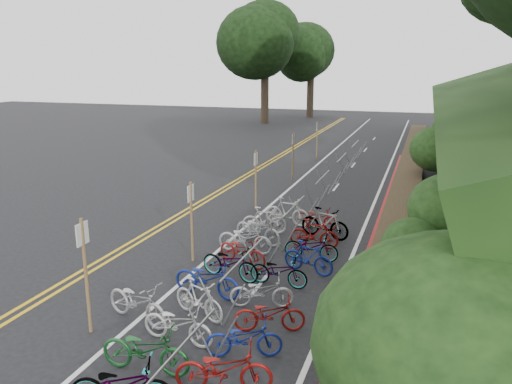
% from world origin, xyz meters
% --- Properties ---
extents(ground, '(120.00, 120.00, 0.00)m').
position_xyz_m(ground, '(0.00, 0.00, 0.00)').
color(ground, black).
rests_on(ground, ground).
extents(road_markings, '(7.47, 80.00, 0.01)m').
position_xyz_m(road_markings, '(0.63, 10.10, 0.00)').
color(road_markings, gold).
rests_on(road_markings, ground).
extents(red_curb, '(0.25, 28.00, 0.10)m').
position_xyz_m(red_curb, '(5.70, 12.00, 0.05)').
color(red_curb, maroon).
rests_on(red_curb, ground).
extents(bike_rack_front, '(1.10, 3.13, 1.09)m').
position_xyz_m(bike_rack_front, '(3.33, -1.15, 0.81)').
color(bike_rack_front, gray).
rests_on(bike_rack_front, ground).
extents(bike_racks_rest, '(1.14, 23.00, 1.17)m').
position_xyz_m(bike_racks_rest, '(3.00, 13.00, 0.85)').
color(bike_racks_rest, gray).
rests_on(bike_racks_rest, ground).
extents(signpost_near, '(0.08, 0.40, 2.68)m').
position_xyz_m(signpost_near, '(0.28, 0.41, 1.53)').
color(signpost_near, brown).
rests_on(signpost_near, ground).
extents(signposts_rest, '(0.08, 18.40, 2.50)m').
position_xyz_m(signposts_rest, '(0.60, 14.00, 1.43)').
color(signposts_rest, brown).
rests_on(signposts_rest, ground).
extents(bike_front, '(1.20, 2.02, 1.00)m').
position_xyz_m(bike_front, '(1.03, 1.18, 0.50)').
color(bike_front, '#9E9EA3').
rests_on(bike_front, ground).
extents(bike_valet, '(3.26, 14.19, 1.08)m').
position_xyz_m(bike_valet, '(2.93, 3.29, 0.47)').
color(bike_valet, slate).
rests_on(bike_valet, ground).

